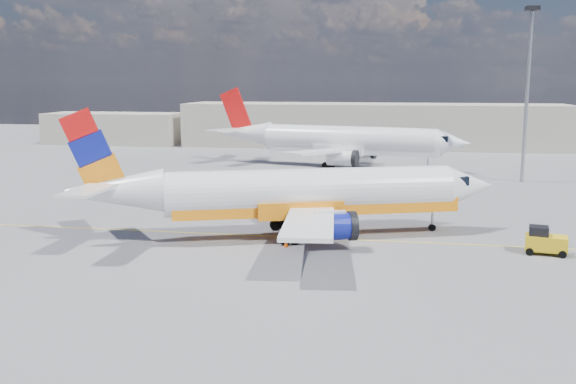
% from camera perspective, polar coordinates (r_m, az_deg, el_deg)
% --- Properties ---
extents(ground, '(240.00, 240.00, 0.00)m').
position_cam_1_polar(ground, '(48.57, -2.68, -4.76)').
color(ground, slate).
rests_on(ground, ground).
extents(taxi_line, '(70.00, 0.15, 0.01)m').
position_cam_1_polar(taxi_line, '(51.41, -1.94, -3.92)').
color(taxi_line, yellow).
rests_on(taxi_line, ground).
extents(terminal_main, '(70.00, 14.00, 8.00)m').
position_cam_1_polar(terminal_main, '(121.22, 7.51, 5.90)').
color(terminal_main, beige).
rests_on(terminal_main, ground).
extents(terminal_annex, '(26.00, 10.00, 6.00)m').
position_cam_1_polar(terminal_annex, '(130.54, -15.16, 5.48)').
color(terminal_annex, beige).
rests_on(terminal_annex, ground).
extents(main_jet, '(34.22, 25.93, 10.42)m').
position_cam_1_polar(main_jet, '(50.47, 0.78, -0.15)').
color(main_jet, white).
rests_on(main_jet, ground).
extents(second_jet, '(37.37, 28.82, 11.27)m').
position_cam_1_polar(second_jet, '(91.82, 4.76, 4.54)').
color(second_jet, white).
rests_on(second_jet, ground).
extents(gse_tug, '(3.03, 2.16, 2.01)m').
position_cam_1_polar(gse_tug, '(49.44, 21.86, -4.08)').
color(gse_tug, black).
rests_on(gse_tug, ground).
extents(traffic_cone, '(0.46, 0.46, 0.64)m').
position_cam_1_polar(traffic_cone, '(47.81, -0.16, -4.60)').
color(traffic_cone, white).
rests_on(traffic_cone, ground).
extents(floodlight_mast, '(1.52, 1.52, 20.83)m').
position_cam_1_polar(floodlight_mast, '(82.61, 20.56, 9.42)').
color(floodlight_mast, '#9C9BA3').
rests_on(floodlight_mast, ground).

